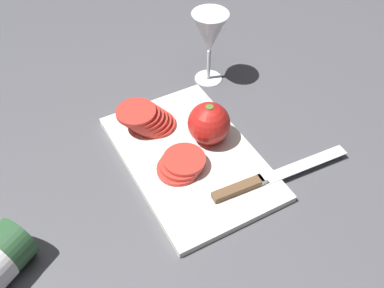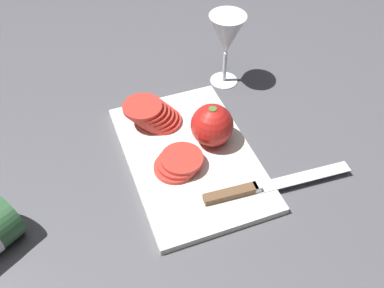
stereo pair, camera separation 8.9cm
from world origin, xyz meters
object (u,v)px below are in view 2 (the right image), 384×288
at_px(knife, 251,189).
at_px(tomato_slice_stack_near, 178,163).
at_px(whole_tomato, 212,125).
at_px(tomato_slice_stack_far, 152,114).
at_px(wine_glass, 227,37).

distance_m(knife, tomato_slice_stack_near, 0.15).
height_order(knife, tomato_slice_stack_near, tomato_slice_stack_near).
xyz_separation_m(whole_tomato, tomato_slice_stack_far, (0.09, 0.10, -0.02)).
distance_m(whole_tomato, tomato_slice_stack_far, 0.14).
distance_m(tomato_slice_stack_near, tomato_slice_stack_far, 0.14).
height_order(wine_glass, tomato_slice_stack_near, wine_glass).
bearing_deg(wine_glass, tomato_slice_stack_near, 139.73).
relative_size(tomato_slice_stack_near, tomato_slice_stack_far, 0.82).
xyz_separation_m(wine_glass, tomato_slice_stack_far, (-0.10, 0.21, -0.08)).
xyz_separation_m(whole_tomato, tomato_slice_stack_near, (-0.05, 0.09, -0.03)).
height_order(whole_tomato, knife, whole_tomato).
relative_size(knife, tomato_slice_stack_far, 2.47).
distance_m(wine_glass, whole_tomato, 0.23).
bearing_deg(knife, tomato_slice_stack_near, 139.60).
height_order(whole_tomato, tomato_slice_stack_far, whole_tomato).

